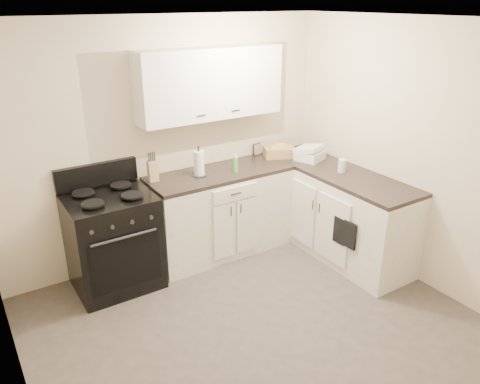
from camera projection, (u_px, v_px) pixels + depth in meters
floor at (268, 338)px, 3.91m from camera, size 3.60×3.60×0.00m
ceiling at (278, 21)px, 2.95m from camera, size 3.60×3.60×0.00m
wall_back at (169, 143)px, 4.83m from camera, size 3.60×0.00×3.60m
wall_right at (429, 159)px, 4.33m from camera, size 0.00×3.60×3.60m
wall_left at (5, 274)px, 2.53m from camera, size 0.00×3.60×3.60m
base_cabinets_back at (220, 214)px, 5.12m from camera, size 1.55×0.60×0.90m
base_cabinets_right at (334, 212)px, 5.15m from camera, size 0.60×1.90×0.90m
countertop_back at (220, 173)px, 4.94m from camera, size 1.55×0.60×0.04m
countertop_right at (338, 172)px, 4.97m from camera, size 0.60×1.90×0.04m
upper_cabinets at (211, 83)px, 4.70m from camera, size 1.55×0.30×0.70m
stove at (113, 243)px, 4.49m from camera, size 0.79×0.68×0.96m
knife_block at (153, 171)px, 4.64m from camera, size 0.10×0.09×0.21m
paper_towel at (199, 163)px, 4.78m from camera, size 0.14×0.14×0.26m
soap_bottle at (235, 164)px, 4.89m from camera, size 0.07×0.07×0.16m
picture_frame at (257, 149)px, 5.43m from camera, size 0.11×0.04×0.14m
wicker_basket at (279, 152)px, 5.37m from camera, size 0.40×0.35×0.11m
countertop_grill at (310, 156)px, 5.27m from camera, size 0.36×0.34×0.10m
glass_jar at (342, 166)px, 4.89m from camera, size 0.09×0.09×0.14m
oven_mitt_near at (350, 235)px, 4.54m from camera, size 0.02×0.16×0.27m
oven_mitt_far at (340, 231)px, 4.65m from camera, size 0.02×0.16×0.27m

